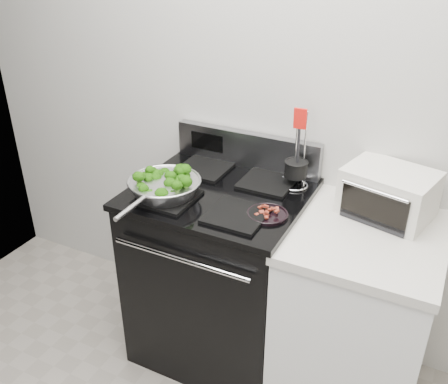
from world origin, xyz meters
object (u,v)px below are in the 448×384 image
Objects in this scene: utensil_holder at (296,173)px; toaster_oven at (388,193)px; skillet at (164,186)px; gas_range at (220,271)px; bacon_plate at (267,212)px.

utensil_holder is 0.42m from toaster_oven.
gas_range is at bearing 39.32° from skillet.
toaster_oven is (0.91, 0.34, 0.02)m from skillet.
gas_range is 2.16× the size of skillet.
bacon_plate is 0.52m from toaster_oven.
gas_range reaches higher than bacon_plate.
gas_range is 0.64m from utensil_holder.
toaster_oven is at bearing 19.95° from skillet.
skillet is at bearing -139.92° from gas_range.
skillet is at bearing -173.60° from bacon_plate.
bacon_plate is (0.47, 0.05, -0.03)m from skillet.
skillet is (-0.19, -0.16, 0.51)m from gas_range.
utensil_holder reaches higher than skillet.
skillet is 0.97m from toaster_oven.
toaster_oven is at bearing 33.80° from bacon_plate.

